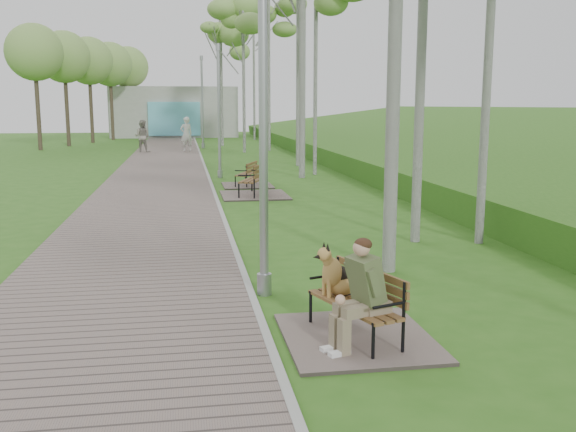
# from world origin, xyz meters

# --- Properties ---
(walkway) EXTENTS (3.50, 67.00, 0.04)m
(walkway) POSITION_xyz_m (-1.75, 21.50, 0.02)
(walkway) COLOR #72625C
(walkway) RESTS_ON ground
(kerb) EXTENTS (0.10, 67.00, 0.05)m
(kerb) POSITION_xyz_m (0.00, 21.50, 0.03)
(kerb) COLOR #999993
(kerb) RESTS_ON ground
(embankment) EXTENTS (14.00, 70.00, 1.60)m
(embankment) POSITION_xyz_m (12.00, 20.00, 0.00)
(embankment) COLOR #417524
(embankment) RESTS_ON ground
(building_north) EXTENTS (10.00, 5.20, 4.00)m
(building_north) POSITION_xyz_m (-1.50, 50.97, 1.99)
(building_north) COLOR #9E9E99
(building_north) RESTS_ON ground
(bench_main) EXTENTS (1.62, 1.80, 1.41)m
(bench_main) POSITION_xyz_m (0.91, 3.66, 0.39)
(bench_main) COLOR #72625C
(bench_main) RESTS_ON ground
(bench_second) EXTENTS (1.87, 2.08, 1.15)m
(bench_second) POSITION_xyz_m (1.08, 15.23, 0.21)
(bench_second) COLOR #72625C
(bench_second) RESTS_ON ground
(bench_third) EXTENTS (1.57, 1.74, 0.96)m
(bench_third) POSITION_xyz_m (1.10, 17.53, 0.17)
(bench_third) COLOR #72625C
(bench_third) RESTS_ON ground
(lamp_post_near) EXTENTS (0.20, 0.20, 5.17)m
(lamp_post_near) POSITION_xyz_m (0.19, 5.56, 2.42)
(lamp_post_near) COLOR #94979C
(lamp_post_near) RESTS_ON ground
(lamp_post_second) EXTENTS (0.18, 0.18, 4.65)m
(lamp_post_second) POSITION_xyz_m (0.41, 20.01, 2.17)
(lamp_post_second) COLOR #94979C
(lamp_post_second) RESTS_ON ground
(lamp_post_third) EXTENTS (0.21, 0.21, 5.43)m
(lamp_post_third) POSITION_xyz_m (0.32, 36.09, 2.54)
(lamp_post_third) COLOR #94979C
(lamp_post_third) RESTS_ON ground
(pedestrian_near) EXTENTS (0.82, 0.69, 1.92)m
(pedestrian_near) POSITION_xyz_m (-0.68, 33.52, 0.96)
(pedestrian_near) COLOR silver
(pedestrian_near) RESTS_ON ground
(pedestrian_far) EXTENTS (1.02, 0.90, 1.77)m
(pedestrian_far) POSITION_xyz_m (-3.05, 32.98, 0.89)
(pedestrian_far) COLOR gray
(pedestrian_far) RESTS_ON ground
(birch_far_b) EXTENTS (2.67, 2.67, 8.10)m
(birch_far_b) POSITION_xyz_m (2.44, 32.27, 6.36)
(birch_far_b) COLOR silver
(birch_far_b) RESTS_ON ground
(birch_far_c) EXTENTS (2.74, 2.74, 9.93)m
(birch_far_c) POSITION_xyz_m (3.99, 33.53, 7.79)
(birch_far_c) COLOR silver
(birch_far_c) RESTS_ON ground
(birch_distant_a) EXTENTS (2.85, 2.85, 10.06)m
(birch_distant_a) POSITION_xyz_m (1.60, 38.38, 7.90)
(birch_distant_a) COLOR silver
(birch_distant_a) RESTS_ON ground
(birch_distant_b) EXTENTS (2.50, 2.50, 10.11)m
(birch_distant_b) POSITION_xyz_m (4.41, 45.03, 7.94)
(birch_distant_b) COLOR silver
(birch_distant_b) RESTS_ON ground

